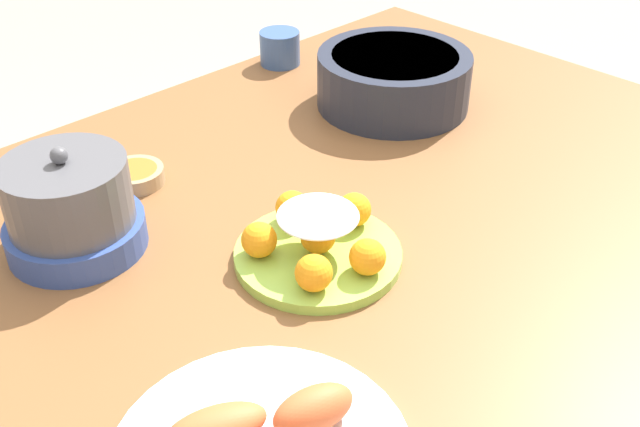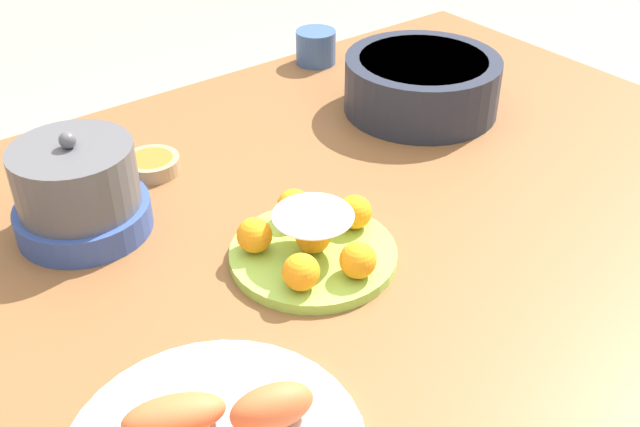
{
  "view_description": "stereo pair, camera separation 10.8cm",
  "coord_description": "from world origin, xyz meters",
  "px_view_note": "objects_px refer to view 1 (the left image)",
  "views": [
    {
      "loc": [
        -0.66,
        -0.67,
        1.37
      ],
      "look_at": [
        -0.04,
        -0.04,
        0.76
      ],
      "focal_mm": 42.0,
      "sensor_mm": 36.0,
      "label": 1
    },
    {
      "loc": [
        -0.58,
        -0.74,
        1.37
      ],
      "look_at": [
        -0.04,
        -0.04,
        0.76
      ],
      "focal_mm": 42.0,
      "sensor_mm": 36.0,
      "label": 2
    }
  ],
  "objects_px": {
    "cake_plate": "(318,243)",
    "warming_pot": "(71,208)",
    "serving_bowl": "(394,78)",
    "sauce_bowl": "(135,175)",
    "dining_table": "(322,252)",
    "cup_far": "(280,48)"
  },
  "relations": [
    {
      "from": "dining_table",
      "to": "serving_bowl",
      "type": "height_order",
      "value": "serving_bowl"
    },
    {
      "from": "dining_table",
      "to": "cake_plate",
      "type": "relative_size",
      "value": 6.77
    },
    {
      "from": "serving_bowl",
      "to": "warming_pot",
      "type": "bearing_deg",
      "value": 178.77
    },
    {
      "from": "dining_table",
      "to": "cup_far",
      "type": "relative_size",
      "value": 18.63
    },
    {
      "from": "cake_plate",
      "to": "warming_pot",
      "type": "bearing_deg",
      "value": 130.32
    },
    {
      "from": "dining_table",
      "to": "cake_plate",
      "type": "height_order",
      "value": "cake_plate"
    },
    {
      "from": "cake_plate",
      "to": "serving_bowl",
      "type": "bearing_deg",
      "value": 29.21
    },
    {
      "from": "sauce_bowl",
      "to": "cup_far",
      "type": "bearing_deg",
      "value": 21.81
    },
    {
      "from": "warming_pot",
      "to": "dining_table",
      "type": "bearing_deg",
      "value": -31.42
    },
    {
      "from": "sauce_bowl",
      "to": "cup_far",
      "type": "distance_m",
      "value": 0.53
    },
    {
      "from": "dining_table",
      "to": "cake_plate",
      "type": "xyz_separation_m",
      "value": [
        -0.08,
        -0.08,
        0.1
      ]
    },
    {
      "from": "dining_table",
      "to": "sauce_bowl",
      "type": "xyz_separation_m",
      "value": [
        -0.15,
        0.28,
        0.09
      ]
    },
    {
      "from": "serving_bowl",
      "to": "sauce_bowl",
      "type": "xyz_separation_m",
      "value": [
        -0.52,
        0.1,
        -0.04
      ]
    },
    {
      "from": "cup_far",
      "to": "warming_pot",
      "type": "xyz_separation_m",
      "value": [
        -0.65,
        -0.29,
        0.03
      ]
    },
    {
      "from": "dining_table",
      "to": "serving_bowl",
      "type": "relative_size",
      "value": 5.47
    },
    {
      "from": "sauce_bowl",
      "to": "cup_far",
      "type": "xyz_separation_m",
      "value": [
        0.49,
        0.2,
        0.02
      ]
    },
    {
      "from": "sauce_bowl",
      "to": "warming_pot",
      "type": "relative_size",
      "value": 0.48
    },
    {
      "from": "warming_pot",
      "to": "cake_plate",
      "type": "bearing_deg",
      "value": -49.68
    },
    {
      "from": "serving_bowl",
      "to": "sauce_bowl",
      "type": "height_order",
      "value": "serving_bowl"
    },
    {
      "from": "serving_bowl",
      "to": "cup_far",
      "type": "distance_m",
      "value": 0.3
    },
    {
      "from": "sauce_bowl",
      "to": "serving_bowl",
      "type": "bearing_deg",
      "value": -11.51
    },
    {
      "from": "sauce_bowl",
      "to": "warming_pot",
      "type": "distance_m",
      "value": 0.19
    }
  ]
}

